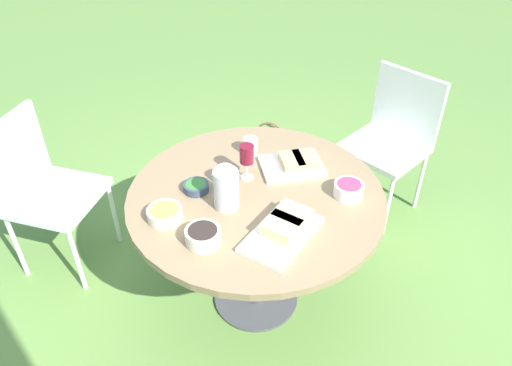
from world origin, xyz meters
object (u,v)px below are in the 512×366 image
at_px(chair_near_right, 41,183).
at_px(water_pitcher, 226,189).
at_px(wine_glass, 247,156).
at_px(handbag, 269,151).
at_px(dining_table, 256,212).
at_px(chair_near_left, 393,133).

bearing_deg(chair_near_right, water_pitcher, 170.87).
bearing_deg(wine_glass, handbag, -83.82).
relative_size(water_pitcher, handbag, 0.50).
xyz_separation_m(dining_table, wine_glass, (0.07, -0.11, 0.23)).
relative_size(water_pitcher, wine_glass, 1.04).
bearing_deg(chair_near_left, handbag, -15.22).
height_order(dining_table, handbag, dining_table).
height_order(chair_near_right, water_pitcher, water_pitcher).
distance_m(chair_near_left, wine_glass, 1.17).
bearing_deg(handbag, chair_near_right, 49.30).
relative_size(dining_table, chair_near_left, 1.31).
bearing_deg(water_pitcher, handbag, -86.40).
xyz_separation_m(chair_near_right, handbag, (-0.99, -1.16, -0.40)).
xyz_separation_m(chair_near_left, handbag, (0.81, -0.22, -0.40)).
bearing_deg(chair_near_right, handbag, -130.70).
relative_size(dining_table, chair_near_right, 1.31).
relative_size(chair_near_right, water_pitcher, 4.79).
height_order(water_pitcher, handbag, water_pitcher).
distance_m(chair_near_right, water_pitcher, 1.13).
relative_size(dining_table, water_pitcher, 6.29).
height_order(wine_glass, handbag, wine_glass).
relative_size(dining_table, handbag, 3.18).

